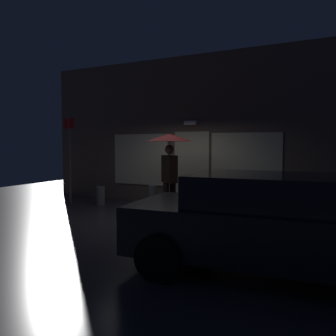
{
  "coord_description": "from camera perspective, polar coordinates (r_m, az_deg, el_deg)",
  "views": [
    {
      "loc": [
        4.24,
        -7.4,
        1.84
      ],
      "look_at": [
        0.04,
        0.6,
        1.23
      ],
      "focal_mm": 38.0,
      "sensor_mm": 36.0,
      "label": 1
    }
  ],
  "objects": [
    {
      "name": "parked_car",
      "position": [
        5.27,
        16.4,
        -8.45
      ],
      "size": [
        4.17,
        2.25,
        1.41
      ],
      "rotation": [
        0.0,
        0.0,
        0.09
      ],
      "color": "black",
      "rests_on": "ground"
    },
    {
      "name": "sidewalk_bollard_2",
      "position": [
        10.93,
        -10.78,
        -4.39
      ],
      "size": [
        0.26,
        0.26,
        0.56
      ],
      "primitive_type": "cylinder",
      "color": "slate",
      "rests_on": "ground"
    },
    {
      "name": "sidewalk_bollard",
      "position": [
        10.26,
        -2.49,
        -4.61
      ],
      "size": [
        0.23,
        0.23,
        0.65
      ],
      "primitive_type": "cylinder",
      "color": "slate",
      "rests_on": "ground"
    },
    {
      "name": "person_with_umbrella",
      "position": [
        9.02,
        0.23,
        2.87
      ],
      "size": [
        1.19,
        1.19,
        2.1
      ],
      "rotation": [
        0.0,
        0.0,
        2.53
      ],
      "color": "black",
      "rests_on": "ground"
    },
    {
      "name": "building_facade",
      "position": [
        10.64,
        4.19,
        5.76
      ],
      "size": [
        10.23,
        0.48,
        4.43
      ],
      "color": "brown",
      "rests_on": "ground"
    },
    {
      "name": "ground_plane",
      "position": [
        8.73,
        -2.09,
        -8.3
      ],
      "size": [
        18.0,
        18.0,
        0.0
      ],
      "primitive_type": "plane",
      "color": "#38353A"
    },
    {
      "name": "street_sign_post",
      "position": [
        11.13,
        -15.49,
        2.09
      ],
      "size": [
        0.4,
        0.07,
        2.7
      ],
      "color": "#595B60",
      "rests_on": "ground"
    }
  ]
}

